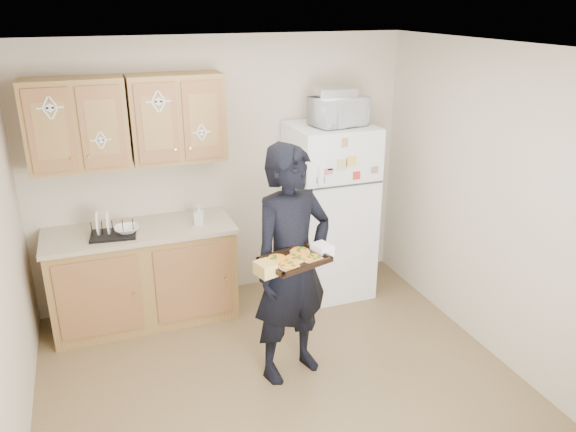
{
  "coord_description": "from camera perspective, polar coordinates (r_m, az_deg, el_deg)",
  "views": [
    {
      "loc": [
        -1.18,
        -3.24,
        2.78
      ],
      "look_at": [
        0.17,
        0.45,
        1.26
      ],
      "focal_mm": 35.0,
      "sensor_mm": 36.0,
      "label": 1
    }
  ],
  "objects": [
    {
      "name": "soap_bottle",
      "position": [
        5.05,
        -9.04,
        0.13
      ],
      "size": [
        0.1,
        0.11,
        0.18
      ],
      "primitive_type": "imported",
      "rotation": [
        0.0,
        0.0,
        -0.31
      ],
      "color": "white",
      "rests_on": "countertop"
    },
    {
      "name": "wall_front",
      "position": [
        2.41,
        15.71,
        -19.22
      ],
      "size": [
        3.6,
        0.04,
        2.5
      ],
      "primitive_type": "cube",
      "color": "beige",
      "rests_on": "floor"
    },
    {
      "name": "foil_pan",
      "position": [
        5.18,
        4.86,
        12.44
      ],
      "size": [
        0.38,
        0.28,
        0.07
      ],
      "primitive_type": "cube",
      "rotation": [
        0.0,
        0.0,
        -0.12
      ],
      "color": "silver",
      "rests_on": "microwave"
    },
    {
      "name": "wall_back",
      "position": [
        5.4,
        -6.6,
        4.54
      ],
      "size": [
        3.6,
        0.04,
        2.5
      ],
      "primitive_type": "cube",
      "color": "beige",
      "rests_on": "floor"
    },
    {
      "name": "base_cabinet",
      "position": [
        5.28,
        -14.41,
        -5.99
      ],
      "size": [
        1.6,
        0.6,
        0.86
      ],
      "primitive_type": "cube",
      "color": "brown",
      "rests_on": "floor"
    },
    {
      "name": "cereal_box",
      "position": [
        6.16,
        7.49,
        -4.2
      ],
      "size": [
        0.2,
        0.07,
        0.32
      ],
      "primitive_type": "cube",
      "color": "#DAC14D",
      "rests_on": "floor"
    },
    {
      "name": "ceiling",
      "position": [
        3.46,
        -0.02,
        16.49
      ],
      "size": [
        3.6,
        3.6,
        0.0
      ],
      "primitive_type": "plane",
      "color": "silver",
      "rests_on": "wall_back"
    },
    {
      "name": "wall_right",
      "position": [
        4.66,
        21.25,
        0.49
      ],
      "size": [
        0.04,
        3.6,
        2.5
      ],
      "primitive_type": "cube",
      "color": "beige",
      "rests_on": "floor"
    },
    {
      "name": "bowl",
      "position": [
        4.99,
        -16.07,
        -1.3
      ],
      "size": [
        0.21,
        0.21,
        0.05
      ],
      "primitive_type": "imported",
      "rotation": [
        0.0,
        0.0,
        -0.05
      ],
      "color": "white",
      "rests_on": "dish_rack"
    },
    {
      "name": "refrigerator",
      "position": [
        5.49,
        4.19,
        0.49
      ],
      "size": [
        0.75,
        0.7,
        1.7
      ],
      "primitive_type": "cube",
      "color": "white",
      "rests_on": "floor"
    },
    {
      "name": "baking_tray",
      "position": [
        3.84,
        0.69,
        -4.56
      ],
      "size": [
        0.5,
        0.42,
        0.04
      ],
      "primitive_type": "cube",
      "rotation": [
        0.0,
        0.0,
        0.29
      ],
      "color": "black",
      "rests_on": "person"
    },
    {
      "name": "dish_rack",
      "position": [
        4.98,
        -17.4,
        -1.14
      ],
      "size": [
        0.4,
        0.32,
        0.15
      ],
      "primitive_type": "cube",
      "rotation": [
        0.0,
        0.0,
        -0.11
      ],
      "color": "black",
      "rests_on": "countertop"
    },
    {
      "name": "floor",
      "position": [
        4.43,
        -0.01,
        -17.72
      ],
      "size": [
        3.6,
        3.6,
        0.0
      ],
      "primitive_type": "plane",
      "color": "brown",
      "rests_on": "ground"
    },
    {
      "name": "countertop",
      "position": [
        5.1,
        -14.86,
        -1.48
      ],
      "size": [
        1.64,
        0.64,
        0.04
      ],
      "primitive_type": "cube",
      "color": "#BCAC90",
      "rests_on": "base_cabinet"
    },
    {
      "name": "pizza_center",
      "position": [
        3.84,
        0.7,
        -4.33
      ],
      "size": [
        0.14,
        0.14,
        0.02
      ],
      "primitive_type": "cylinder",
      "color": "orange",
      "rests_on": "baking_tray"
    },
    {
      "name": "upper_cab_left",
      "position": [
        4.95,
        -20.7,
        8.67
      ],
      "size": [
        0.8,
        0.33,
        0.75
      ],
      "primitive_type": "cube",
      "color": "brown",
      "rests_on": "wall_back"
    },
    {
      "name": "pizza_front_right",
      "position": [
        3.84,
        2.52,
        -4.31
      ],
      "size": [
        0.14,
        0.14,
        0.02
      ],
      "primitive_type": "cylinder",
      "color": "orange",
      "rests_on": "baking_tray"
    },
    {
      "name": "pizza_back_left",
      "position": [
        3.83,
        -1.14,
        -4.35
      ],
      "size": [
        0.14,
        0.14,
        0.02
      ],
      "primitive_type": "cylinder",
      "color": "orange",
      "rests_on": "baking_tray"
    },
    {
      "name": "upper_cab_right",
      "position": [
        5.0,
        -11.21,
        9.75
      ],
      "size": [
        0.8,
        0.33,
        0.75
      ],
      "primitive_type": "cube",
      "color": "brown",
      "rests_on": "wall_back"
    },
    {
      "name": "pizza_front_left",
      "position": [
        3.73,
        0.14,
        -5.11
      ],
      "size": [
        0.14,
        0.14,
        0.02
      ],
      "primitive_type": "cylinder",
      "color": "orange",
      "rests_on": "baking_tray"
    },
    {
      "name": "person",
      "position": [
        4.19,
        0.39,
        -5.07
      ],
      "size": [
        0.78,
        0.62,
        1.86
      ],
      "primitive_type": "imported",
      "rotation": [
        0.0,
        0.0,
        0.29
      ],
      "color": "black",
      "rests_on": "floor"
    },
    {
      "name": "pizza_back_right",
      "position": [
        3.94,
        1.22,
        -3.6
      ],
      "size": [
        0.14,
        0.14,
        0.02
      ],
      "primitive_type": "cylinder",
      "color": "orange",
      "rests_on": "baking_tray"
    },
    {
      "name": "microwave",
      "position": [
        5.19,
        5.13,
        10.55
      ],
      "size": [
        0.53,
        0.41,
        0.26
      ],
      "primitive_type": "imported",
      "rotation": [
        0.0,
        0.0,
        0.19
      ],
      "color": "white",
      "rests_on": "refrigerator"
    }
  ]
}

